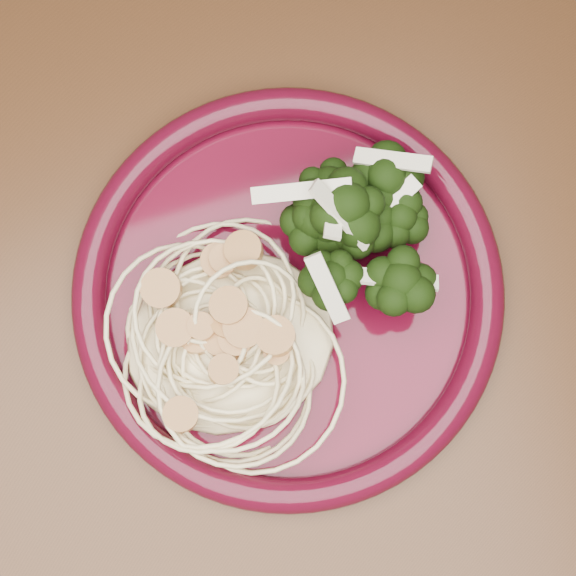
{
  "coord_description": "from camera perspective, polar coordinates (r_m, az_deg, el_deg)",
  "views": [
    {
      "loc": [
        0.06,
        -0.07,
        1.23
      ],
      "look_at": [
        0.09,
        0.01,
        0.77
      ],
      "focal_mm": 50.0,
      "sensor_mm": 36.0,
      "label": 1
    }
  ],
  "objects": [
    {
      "name": "dinner_plate",
      "position": [
        0.48,
        -0.0,
        -0.24
      ],
      "size": [
        0.34,
        0.34,
        0.02
      ],
      "rotation": [
        0.0,
        0.0,
        0.42
      ],
      "color": "#450717",
      "rests_on": "dining_table"
    },
    {
      "name": "scallop_cluster",
      "position": [
        0.43,
        -4.48,
        -3.08
      ],
      "size": [
        0.15,
        0.15,
        0.04
      ],
      "primitive_type": null,
      "rotation": [
        0.0,
        0.0,
        0.42
      ],
      "color": "tan",
      "rests_on": "spaghetti_pile"
    },
    {
      "name": "onion_garnish",
      "position": [
        0.44,
        5.41,
        5.69
      ],
      "size": [
        0.09,
        0.11,
        0.05
      ],
      "primitive_type": null,
      "rotation": [
        0.0,
        0.0,
        0.42
      ],
      "color": "beige",
      "rests_on": "broccoli_pile"
    },
    {
      "name": "dining_table",
      "position": [
        0.59,
        -7.6,
        -5.97
      ],
      "size": [
        1.2,
        0.8,
        0.75
      ],
      "color": "#472814",
      "rests_on": "ground"
    },
    {
      "name": "broccoli_pile",
      "position": [
        0.47,
        5.07,
        4.63
      ],
      "size": [
        0.14,
        0.16,
        0.05
      ],
      "primitive_type": "ellipsoid",
      "rotation": [
        0.0,
        0.0,
        0.42
      ],
      "color": "black",
      "rests_on": "dinner_plate"
    },
    {
      "name": "spaghetti_pile",
      "position": [
        0.47,
        -4.17,
        -3.63
      ],
      "size": [
        0.16,
        0.15,
        0.03
      ],
      "primitive_type": "ellipsoid",
      "rotation": [
        0.0,
        0.0,
        0.42
      ],
      "color": "beige",
      "rests_on": "dinner_plate"
    }
  ]
}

